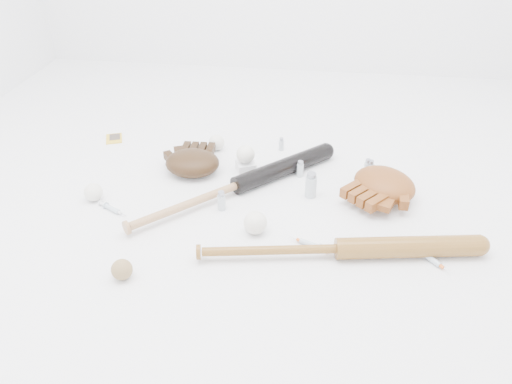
# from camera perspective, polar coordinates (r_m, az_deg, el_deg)

# --- Properties ---
(bat_dark) EXTENTS (0.75, 0.73, 0.07)m
(bat_dark) POSITION_cam_1_polar(r_m,az_deg,el_deg) (1.92, -2.14, 0.79)
(bat_dark) COLOR black
(bat_dark) RESTS_ON ground
(bat_wood) EXTENTS (0.96, 0.24, 0.07)m
(bat_wood) POSITION_cam_1_polar(r_m,az_deg,el_deg) (1.64, 9.47, -6.40)
(bat_wood) COLOR brown
(bat_wood) RESTS_ON ground
(glove_dark) EXTENTS (0.27, 0.27, 0.10)m
(glove_dark) POSITION_cam_1_polar(r_m,az_deg,el_deg) (2.06, -7.29, 3.37)
(glove_dark) COLOR black
(glove_dark) RESTS_ON ground
(glove_tan) EXTENTS (0.41, 0.41, 0.11)m
(glove_tan) POSITION_cam_1_polar(r_m,az_deg,el_deg) (1.96, 14.46, 0.90)
(glove_tan) COLOR brown
(glove_tan) RESTS_ON ground
(trading_card) EXTENTS (0.10, 0.12, 0.01)m
(trading_card) POSITION_cam_1_polar(r_m,az_deg,el_deg) (2.42, -15.92, 5.89)
(trading_card) COLOR gold
(trading_card) RESTS_ON ground
(pedestal) EXTENTS (0.10, 0.10, 0.04)m
(pedestal) POSITION_cam_1_polar(r_m,az_deg,el_deg) (2.07, -1.18, 2.92)
(pedestal) COLOR white
(pedestal) RESTS_ON ground
(baseball_on_pedestal) EXTENTS (0.08, 0.08, 0.08)m
(baseball_on_pedestal) POSITION_cam_1_polar(r_m,az_deg,el_deg) (2.04, -1.20, 4.33)
(baseball_on_pedestal) COLOR white
(baseball_on_pedestal) RESTS_ON pedestal
(baseball_left) EXTENTS (0.07, 0.07, 0.07)m
(baseball_left) POSITION_cam_1_polar(r_m,az_deg,el_deg) (1.98, -18.09, -0.02)
(baseball_left) COLOR white
(baseball_left) RESTS_ON ground
(baseball_upper) EXTENTS (0.07, 0.07, 0.07)m
(baseball_upper) POSITION_cam_1_polar(r_m,az_deg,el_deg) (2.23, -4.52, 5.66)
(baseball_upper) COLOR white
(baseball_upper) RESTS_ON ground
(baseball_mid) EXTENTS (0.08, 0.08, 0.08)m
(baseball_mid) POSITION_cam_1_polar(r_m,az_deg,el_deg) (1.71, -0.07, -3.54)
(baseball_mid) COLOR white
(baseball_mid) RESTS_ON ground
(baseball_aged) EXTENTS (0.07, 0.07, 0.07)m
(baseball_aged) POSITION_cam_1_polar(r_m,az_deg,el_deg) (1.60, -15.08, -8.55)
(baseball_aged) COLOR olive
(baseball_aged) RESTS_ON ground
(syringe_0) EXTENTS (0.15, 0.10, 0.02)m
(syringe_0) POSITION_cam_1_polar(r_m,az_deg,el_deg) (1.91, -16.11, -1.87)
(syringe_0) COLOR #ADBCC6
(syringe_0) RESTS_ON ground
(syringe_1) EXTENTS (0.16, 0.09, 0.02)m
(syringe_1) POSITION_cam_1_polar(r_m,az_deg,el_deg) (1.68, 6.16, -5.92)
(syringe_1) COLOR #ADBCC6
(syringe_1) RESTS_ON ground
(syringe_2) EXTENTS (0.07, 0.13, 0.02)m
(syringe_2) POSITION_cam_1_polar(r_m,az_deg,el_deg) (2.00, -2.02, 1.27)
(syringe_2) COLOR #ADBCC6
(syringe_2) RESTS_ON ground
(syringe_3) EXTENTS (0.13, 0.15, 0.02)m
(syringe_3) POSITION_cam_1_polar(r_m,az_deg,el_deg) (1.71, 19.33, -7.21)
(syringe_3) COLOR #ADBCC6
(syringe_3) RESTS_ON ground
(vial_0) EXTENTS (0.03, 0.03, 0.07)m
(vial_0) POSITION_cam_1_polar(r_m,az_deg,el_deg) (2.09, 12.61, 2.82)
(vial_0) COLOR #ACB7BD
(vial_0) RESTS_ON ground
(vial_1) EXTENTS (0.03, 0.03, 0.07)m
(vial_1) POSITION_cam_1_polar(r_m,az_deg,el_deg) (2.09, 12.95, 2.70)
(vial_1) COLOR #ACB7BD
(vial_1) RESTS_ON ground
(vial_2) EXTENTS (0.03, 0.03, 0.07)m
(vial_2) POSITION_cam_1_polar(r_m,az_deg,el_deg) (2.04, 5.07, 2.66)
(vial_2) COLOR #ACB7BD
(vial_2) RESTS_ON ground
(vial_3) EXTENTS (0.04, 0.04, 0.10)m
(vial_3) POSITION_cam_1_polar(r_m,az_deg,el_deg) (1.91, 6.30, 0.82)
(vial_3) COLOR #ACB7BD
(vial_3) RESTS_ON ground
(vial_4) EXTENTS (0.03, 0.03, 0.08)m
(vial_4) POSITION_cam_1_polar(r_m,az_deg,el_deg) (1.83, -3.97, -0.98)
(vial_4) COLOR #ACB7BD
(vial_4) RESTS_ON ground
(vial_5) EXTENTS (0.02, 0.02, 0.06)m
(vial_5) POSITION_cam_1_polar(r_m,az_deg,el_deg) (2.23, 2.91, 5.50)
(vial_5) COLOR #ACB7BD
(vial_5) RESTS_ON ground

